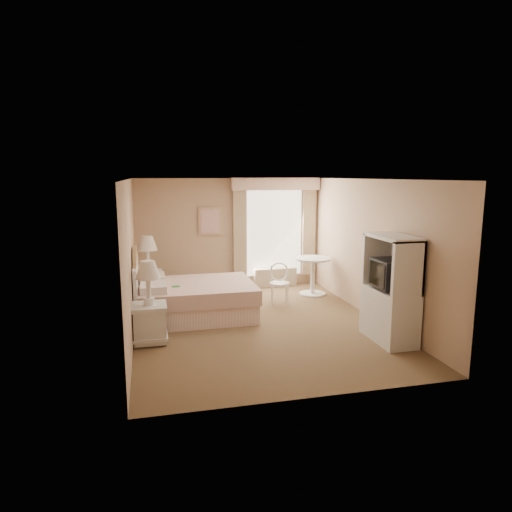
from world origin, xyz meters
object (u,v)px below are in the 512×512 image
object	(u,v)px
nightstand_near	(149,313)
armoire	(390,298)
bed	(190,298)
nightstand_far	(148,278)
round_table	(313,270)
cafe_chair	(279,280)

from	to	relation	value
nightstand_near	armoire	xyz separation A→B (m)	(3.65, -0.77, 0.21)
bed	nightstand_far	size ratio (longest dim) A/B	1.57
bed	round_table	bearing A→B (deg)	19.69
nightstand_near	armoire	distance (m)	3.74
nightstand_far	cafe_chair	bearing A→B (deg)	-12.83
bed	armoire	world-z (taller)	armoire
round_table	armoire	xyz separation A→B (m)	(0.18, -2.92, 0.15)
nightstand_far	armoire	distance (m)	4.78
bed	cafe_chair	bearing A→B (deg)	16.48
armoire	nightstand_near	bearing A→B (deg)	168.11
nightstand_far	bed	bearing A→B (deg)	-57.79
bed	nightstand_near	bearing A→B (deg)	-121.66
nightstand_near	cafe_chair	size ratio (longest dim) A/B	1.57
cafe_chair	nightstand_far	bearing A→B (deg)	177.97
bed	nightstand_far	world-z (taller)	nightstand_far
nightstand_far	cafe_chair	size ratio (longest dim) A/B	1.66
nightstand_near	nightstand_far	xyz separation A→B (m)	(0.00, 2.31, 0.03)
nightstand_near	round_table	bearing A→B (deg)	31.81
nightstand_near	round_table	xyz separation A→B (m)	(3.47, 2.15, 0.06)
round_table	armoire	distance (m)	2.93
nightstand_near	armoire	size ratio (longest dim) A/B	0.76
armoire	nightstand_far	bearing A→B (deg)	139.87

